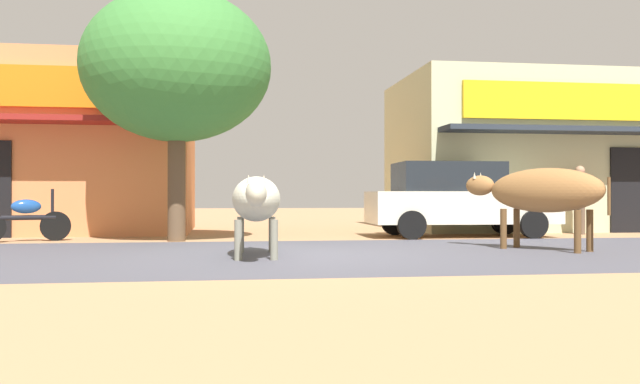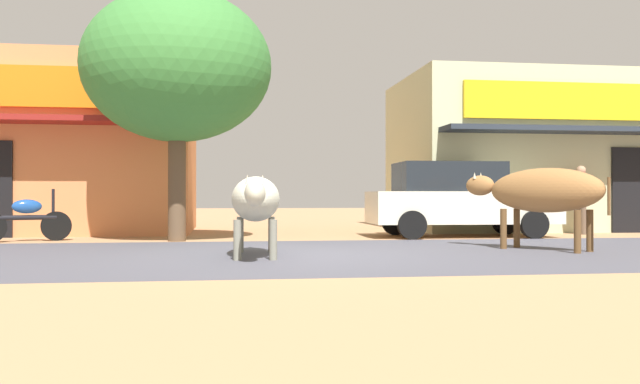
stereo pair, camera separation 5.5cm
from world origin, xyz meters
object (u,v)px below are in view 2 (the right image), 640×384
at_px(parked_hatchback_car, 457,199).
at_px(parked_motorcycle, 26,218).
at_px(roadside_tree, 177,67).
at_px(cow_near_brown, 256,200).
at_px(pedestrian_by_shop, 581,194).
at_px(cow_far_dark, 542,191).

relative_size(parked_hatchback_car, parked_motorcycle, 2.45).
relative_size(roadside_tree, cow_near_brown, 1.88).
bearing_deg(pedestrian_by_shop, cow_far_dark, -125.92).
xyz_separation_m(cow_far_dark, pedestrian_by_shop, (3.09, 4.27, -0.03)).
bearing_deg(roadside_tree, parked_motorcycle, 174.40).
relative_size(roadside_tree, cow_far_dark, 2.15).
xyz_separation_m(roadside_tree, parked_hatchback_car, (6.05, 0.64, -2.63)).
distance_m(parked_hatchback_car, parked_motorcycle, 9.02).
bearing_deg(cow_near_brown, pedestrian_by_shop, 31.46).
distance_m(parked_motorcycle, pedestrian_by_shop, 12.26).
xyz_separation_m(parked_hatchback_car, cow_far_dark, (0.12, -3.75, 0.14)).
xyz_separation_m(parked_hatchback_car, cow_near_brown, (-4.65, -4.30, 0.00)).
height_order(roadside_tree, parked_motorcycle, roadside_tree).
distance_m(cow_near_brown, cow_far_dark, 4.81).
bearing_deg(parked_motorcycle, cow_far_dark, -20.46).
bearing_deg(roadside_tree, parked_hatchback_car, 6.01).
xyz_separation_m(cow_near_brown, pedestrian_by_shop, (7.87, 4.82, 0.10)).
distance_m(roadside_tree, parked_hatchback_car, 6.63).
height_order(parked_hatchback_car, parked_motorcycle, parked_hatchback_car).
distance_m(roadside_tree, parked_motorcycle, 4.23).
height_order(roadside_tree, parked_hatchback_car, roadside_tree).
xyz_separation_m(roadside_tree, parked_motorcycle, (-2.95, 0.29, -3.01)).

